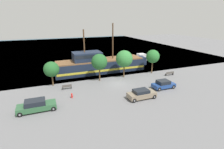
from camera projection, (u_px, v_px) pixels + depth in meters
ground_plane at (117, 84)px, 32.39m from camera, size 160.00×160.00×0.00m
water_surface at (75, 48)px, 71.25m from camera, size 80.00×80.00×0.00m
pirate_ship at (99, 64)px, 38.97m from camera, size 21.19×4.78×10.57m
moored_boat_dockside at (142, 58)px, 50.43m from camera, size 5.41×2.46×1.82m
moored_boat_outer at (123, 60)px, 47.35m from camera, size 6.26×2.55×1.59m
parked_car_curb_front at (163, 84)px, 30.04m from camera, size 3.90×1.89×1.45m
parked_car_curb_mid at (142, 94)px, 26.23m from camera, size 4.30×1.87×1.44m
parked_car_curb_rear at (36, 106)px, 22.71m from camera, size 4.83×1.94×1.54m
fire_hydrant at (72, 95)px, 26.47m from camera, size 0.42×0.25×0.76m
bench_promenade_east at (170, 73)px, 36.84m from camera, size 1.94×0.45×0.85m
bench_promenade_west at (67, 87)px, 29.73m from camera, size 1.59×0.45×0.85m
tree_row_east at (51, 69)px, 30.52m from camera, size 2.71×2.71×4.41m
tree_row_mideast at (99, 62)px, 32.83m from camera, size 3.03×3.03×5.25m
tree_row_midwest at (124, 59)px, 34.78m from camera, size 3.37×3.37×5.53m
tree_row_west at (153, 56)px, 37.44m from camera, size 2.84×2.84×5.16m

